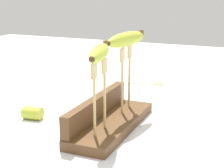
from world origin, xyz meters
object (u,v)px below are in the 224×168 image
object	(u,v)px
banana_raised_left	(99,53)
banana_raised_right	(126,39)
fork_stand_right	(126,73)
fork_fallen_near	(149,83)
banana_chunk_far	(32,113)
fork_stand_left	(100,90)

from	to	relation	value
banana_raised_left	banana_raised_right	size ratio (longest dim) A/B	0.90
banana_raised_left	fork_stand_right	bearing A→B (deg)	0.01
banana_raised_right	fork_fallen_near	world-z (taller)	banana_raised_right
fork_fallen_near	banana_chunk_far	distance (m)	0.54
fork_stand_left	fork_fallen_near	size ratio (longest dim) A/B	1.12
fork_stand_left	banana_chunk_far	bearing A→B (deg)	74.79
fork_stand_left	fork_fallen_near	distance (m)	0.59
banana_raised_left	fork_fallen_near	world-z (taller)	banana_raised_left
banana_raised_left	banana_chunk_far	size ratio (longest dim) A/B	2.78
fork_stand_left	banana_chunk_far	xyz separation A→B (m)	(0.07, 0.25, -0.12)
banana_raised_right	fork_fallen_near	bearing A→B (deg)	7.06
fork_stand_right	banana_raised_right	size ratio (longest dim) A/B	0.99
fork_stand_left	banana_raised_right	size ratio (longest dim) A/B	0.95
fork_stand_left	banana_raised_left	size ratio (longest dim) A/B	1.06
fork_stand_right	fork_fallen_near	distance (m)	0.42
fork_stand_right	banana_raised_left	xyz separation A→B (m)	(-0.18, -0.00, 0.09)
fork_stand_left	banana_raised_left	world-z (taller)	banana_raised_left
banana_raised_right	fork_fallen_near	distance (m)	0.46
fork_stand_left	banana_raised_right	world-z (taller)	banana_raised_right
fork_stand_left	banana_chunk_far	distance (m)	0.28
fork_fallen_near	banana_chunk_far	xyz separation A→B (m)	(-0.51, 0.20, 0.02)
fork_stand_right	banana_chunk_far	xyz separation A→B (m)	(-0.11, 0.25, -0.12)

